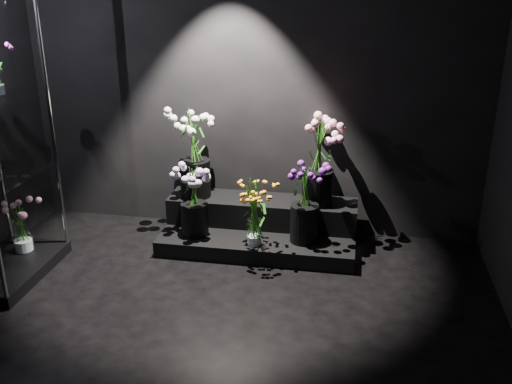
# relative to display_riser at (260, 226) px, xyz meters

# --- Properties ---
(floor) EXTENTS (4.00, 4.00, 0.00)m
(floor) POSITION_rel_display_riser_xyz_m (-0.13, -1.67, -0.15)
(floor) COLOR black
(floor) RESTS_ON ground
(wall_back) EXTENTS (4.00, 0.00, 4.00)m
(wall_back) POSITION_rel_display_riser_xyz_m (-0.13, 0.33, 1.25)
(wall_back) COLOR black
(wall_back) RESTS_ON floor
(display_riser) EXTENTS (1.65, 0.73, 0.37)m
(display_riser) POSITION_rel_display_riser_xyz_m (0.00, 0.00, 0.00)
(display_riser) COLOR black
(display_riser) RESTS_ON floor
(bouquet_orange_bells) EXTENTS (0.29, 0.29, 0.56)m
(bouquet_orange_bells) POSITION_rel_display_riser_xyz_m (0.01, -0.33, 0.28)
(bouquet_orange_bells) COLOR white
(bouquet_orange_bells) RESTS_ON display_riser
(bouquet_lilac) EXTENTS (0.45, 0.45, 0.60)m
(bouquet_lilac) POSITION_rel_display_riser_xyz_m (-0.52, -0.22, 0.34)
(bouquet_lilac) COLOR black
(bouquet_lilac) RESTS_ON display_riser
(bouquet_purple) EXTENTS (0.40, 0.40, 0.67)m
(bouquet_purple) POSITION_rel_display_riser_xyz_m (0.40, -0.19, 0.35)
(bouquet_purple) COLOR black
(bouquet_purple) RESTS_ON display_riser
(bouquet_cream_roses) EXTENTS (0.42, 0.42, 0.77)m
(bouquet_cream_roses) POSITION_rel_display_riser_xyz_m (-0.59, 0.07, 0.64)
(bouquet_cream_roses) COLOR black
(bouquet_cream_roses) RESTS_ON display_riser
(bouquet_pink_roses) EXTENTS (0.34, 0.34, 0.72)m
(bouquet_pink_roses) POSITION_rel_display_riser_xyz_m (0.48, 0.08, 0.61)
(bouquet_pink_roses) COLOR black
(bouquet_pink_roses) RESTS_ON display_riser
(bouquet_case_base_pink) EXTENTS (0.43, 0.43, 0.43)m
(bouquet_case_base_pink) POSITION_rel_display_riser_xyz_m (-1.84, -0.68, 0.17)
(bouquet_case_base_pink) COLOR white
(bouquet_case_base_pink) RESTS_ON display_case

